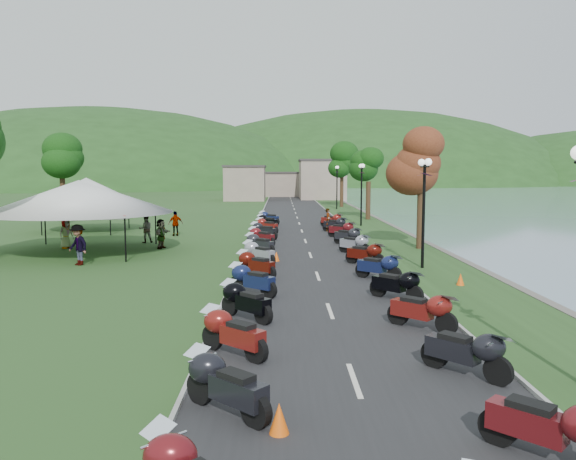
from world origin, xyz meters
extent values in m
cube|color=#272729|center=(0.00, 40.00, 0.01)|extent=(7.00, 120.00, 0.02)
cube|color=gray|center=(-2.00, 85.00, 2.50)|extent=(18.00, 16.00, 5.00)
imported|color=slate|center=(-8.61, 25.27, 0.00)|extent=(0.69, 0.75, 1.68)
imported|color=slate|center=(-10.06, 27.42, 0.00)|extent=(0.96, 0.74, 1.74)
imported|color=slate|center=(-11.28, 19.04, 0.00)|extent=(1.33, 1.18, 1.97)
cone|color=#F2590C|center=(-1.61, 1.56, 0.28)|extent=(0.36, 0.36, 0.56)
camera|label=1|loc=(-1.58, -7.66, 4.52)|focal=35.00mm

